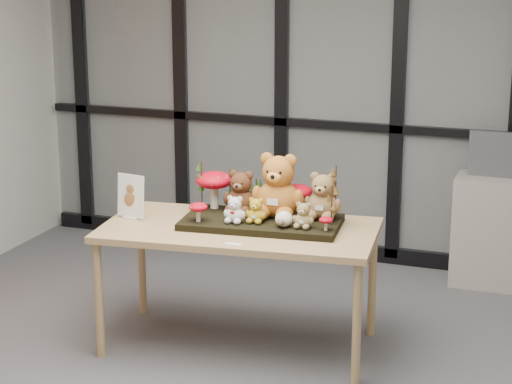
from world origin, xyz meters
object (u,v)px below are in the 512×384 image
at_px(diorama_tray, 262,222).
at_px(monitor, 502,155).
at_px(bear_white_bow, 235,208).
at_px(plush_cream_hedgehog, 284,218).
at_px(sign_holder, 131,198).
at_px(bear_brown_medium, 241,190).
at_px(bear_tan_back, 323,193).
at_px(mushroom_back_left, 214,188).
at_px(mushroom_back_right, 297,198).
at_px(bear_small_yellow, 256,209).
at_px(bear_pooh_yellow, 279,182).
at_px(bear_beige_small, 303,214).
at_px(cabinet, 496,232).
at_px(display_table, 239,238).
at_px(mushroom_front_left, 198,211).
at_px(mushroom_front_right, 326,223).

distance_m(diorama_tray, monitor, 1.99).
bearing_deg(bear_white_bow, diorama_tray, 37.45).
xyz_separation_m(plush_cream_hedgehog, sign_holder, (-0.97, -0.02, 0.03)).
bearing_deg(bear_brown_medium, bear_tan_back, 0.05).
relative_size(bear_brown_medium, bear_tan_back, 0.94).
distance_m(diorama_tray, mushroom_back_left, 0.40).
relative_size(diorama_tray, mushroom_back_right, 4.59).
bearing_deg(bear_small_yellow, bear_tan_back, 26.33).
distance_m(bear_white_bow, mushroom_back_right, 0.41).
height_order(bear_pooh_yellow, bear_beige_small, bear_pooh_yellow).
bearing_deg(cabinet, bear_brown_medium, -133.88).
xyz_separation_m(diorama_tray, cabinet, (1.23, 1.53, -0.38)).
distance_m(bear_tan_back, mushroom_back_right, 0.18).
height_order(bear_small_yellow, mushroom_back_right, mushroom_back_right).
relative_size(bear_brown_medium, bear_beige_small, 1.72).
xyz_separation_m(display_table, cabinet, (1.34, 1.61, -0.29)).
distance_m(plush_cream_hedgehog, mushroom_front_left, 0.51).
relative_size(bear_beige_small, plush_cream_hedgehog, 1.66).
height_order(bear_brown_medium, monitor, monitor).
height_order(bear_pooh_yellow, bear_brown_medium, bear_pooh_yellow).
relative_size(bear_beige_small, mushroom_back_right, 0.83).
bearing_deg(bear_small_yellow, cabinet, 46.44).
xyz_separation_m(diorama_tray, bear_small_yellow, (-0.01, -0.08, 0.10)).
xyz_separation_m(display_table, bear_beige_small, (0.40, -0.01, 0.19)).
relative_size(mushroom_back_right, mushroom_front_right, 2.28).
height_order(plush_cream_hedgehog, mushroom_back_right, mushroom_back_right).
xyz_separation_m(bear_beige_small, monitor, (0.94, 1.63, 0.07)).
relative_size(mushroom_front_left, sign_holder, 0.46).
height_order(mushroom_front_right, cabinet, mushroom_front_right).
height_order(bear_white_bow, cabinet, bear_white_bow).
bearing_deg(sign_holder, diorama_tray, 18.13).
xyz_separation_m(bear_brown_medium, mushroom_front_left, (-0.17, -0.26, -0.08)).
bearing_deg(mushroom_back_right, cabinet, 52.09).
distance_m(bear_tan_back, bear_small_yellow, 0.41).
bearing_deg(bear_tan_back, mushroom_back_left, 174.98).
xyz_separation_m(display_table, plush_cream_hedgehog, (0.29, -0.03, 0.16)).
distance_m(plush_cream_hedgehog, mushroom_back_right, 0.28).
bearing_deg(mushroom_back_left, bear_beige_small, -18.26).
xyz_separation_m(plush_cream_hedgehog, mushroom_back_left, (-0.53, 0.23, 0.08)).
xyz_separation_m(diorama_tray, mushroom_front_right, (0.42, -0.09, 0.06)).
bearing_deg(diorama_tray, plush_cream_hedgehog, -36.95).
bearing_deg(cabinet, bear_pooh_yellow, -128.70).
bearing_deg(mushroom_back_left, cabinet, 41.59).
height_order(bear_tan_back, sign_holder, bear_tan_back).
bearing_deg(bear_white_bow, plush_cream_hedgehog, -3.43).
bearing_deg(monitor, mushroom_back_right, -127.53).
xyz_separation_m(bear_small_yellow, monitor, (1.24, 1.63, 0.07)).
relative_size(bear_small_yellow, cabinet, 0.21).
bearing_deg(bear_white_bow, mushroom_back_right, 38.58).
bearing_deg(mushroom_front_left, mushroom_back_left, 94.19).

